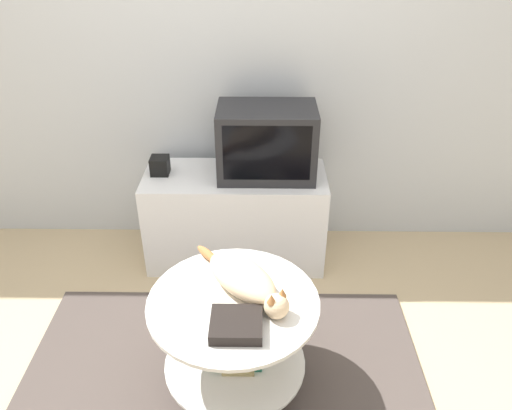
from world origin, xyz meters
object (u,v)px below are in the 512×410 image
(speaker, at_px, (160,165))
(dvd_box, at_px, (236,325))
(tv, at_px, (267,142))
(cat, at_px, (245,279))

(speaker, distance_m, dvd_box, 1.27)
(tv, height_order, dvd_box, tv)
(tv, relative_size, speaker, 5.31)
(dvd_box, xyz_separation_m, cat, (0.03, 0.23, 0.03))
(tv, height_order, speaker, tv)
(tv, distance_m, cat, 0.96)
(speaker, height_order, cat, speaker)
(dvd_box, distance_m, cat, 0.23)
(dvd_box, height_order, cat, cat)
(tv, xyz_separation_m, dvd_box, (-0.12, -1.16, -0.24))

